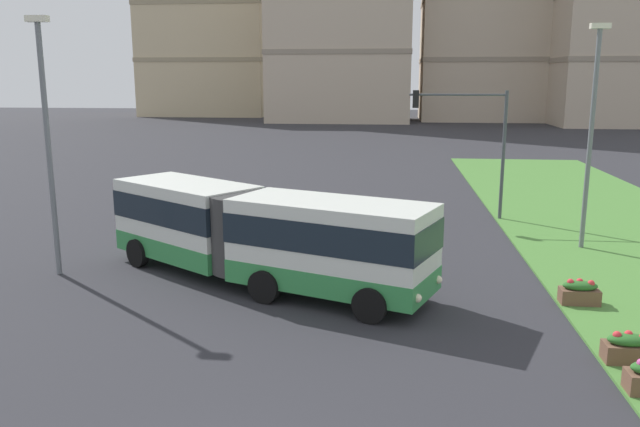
{
  "coord_description": "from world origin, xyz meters",
  "views": [
    {
      "loc": [
        2.62,
        -8.05,
        6.53
      ],
      "look_at": [
        0.38,
        12.21,
        2.2
      ],
      "focal_mm": 35.83,
      "sensor_mm": 36.0,
      "label": 1
    }
  ],
  "objects_px": {
    "flower_planter_2": "(628,348)",
    "flower_planter_3": "(580,292)",
    "car_navy_sedan": "(210,200)",
    "streetlight_median": "(591,128)",
    "streetlight_left": "(47,137)",
    "articulated_bus": "(258,233)",
    "apartment_tower_west": "(207,9)",
    "traffic_light_far_right": "(472,131)"
  },
  "relations": [
    {
      "from": "flower_planter_2",
      "to": "flower_planter_3",
      "type": "bearing_deg",
      "value": 90.0
    },
    {
      "from": "car_navy_sedan",
      "to": "streetlight_median",
      "type": "relative_size",
      "value": 0.53
    },
    {
      "from": "car_navy_sedan",
      "to": "streetlight_left",
      "type": "height_order",
      "value": "streetlight_left"
    },
    {
      "from": "articulated_bus",
      "to": "car_navy_sedan",
      "type": "relative_size",
      "value": 2.53
    },
    {
      "from": "car_navy_sedan",
      "to": "apartment_tower_west",
      "type": "bearing_deg",
      "value": 105.78
    },
    {
      "from": "car_navy_sedan",
      "to": "traffic_light_far_right",
      "type": "height_order",
      "value": "traffic_light_far_right"
    },
    {
      "from": "traffic_light_far_right",
      "to": "streetlight_median",
      "type": "bearing_deg",
      "value": -53.06
    },
    {
      "from": "streetlight_left",
      "to": "traffic_light_far_right",
      "type": "bearing_deg",
      "value": 34.84
    },
    {
      "from": "flower_planter_2",
      "to": "streetlight_median",
      "type": "xyz_separation_m",
      "value": [
        1.9,
        10.56,
        4.26
      ]
    },
    {
      "from": "traffic_light_far_right",
      "to": "streetlight_left",
      "type": "xyz_separation_m",
      "value": [
        -14.83,
        -10.32,
        0.51
      ]
    },
    {
      "from": "car_navy_sedan",
      "to": "apartment_tower_west",
      "type": "relative_size",
      "value": 0.12
    },
    {
      "from": "car_navy_sedan",
      "to": "streetlight_median",
      "type": "bearing_deg",
      "value": -15.82
    },
    {
      "from": "flower_planter_2",
      "to": "traffic_light_far_right",
      "type": "height_order",
      "value": "traffic_light_far_right"
    },
    {
      "from": "flower_planter_2",
      "to": "flower_planter_3",
      "type": "height_order",
      "value": "same"
    },
    {
      "from": "streetlight_median",
      "to": "apartment_tower_west",
      "type": "height_order",
      "value": "apartment_tower_west"
    },
    {
      "from": "flower_planter_3",
      "to": "apartment_tower_west",
      "type": "distance_m",
      "value": 104.84
    },
    {
      "from": "articulated_bus",
      "to": "traffic_light_far_right",
      "type": "height_order",
      "value": "traffic_light_far_right"
    },
    {
      "from": "car_navy_sedan",
      "to": "flower_planter_2",
      "type": "distance_m",
      "value": 20.78
    },
    {
      "from": "apartment_tower_west",
      "to": "streetlight_median",
      "type": "bearing_deg",
      "value": -65.82
    },
    {
      "from": "flower_planter_3",
      "to": "apartment_tower_west",
      "type": "xyz_separation_m",
      "value": [
        -38.2,
        95.94,
        18.1
      ]
    },
    {
      "from": "articulated_bus",
      "to": "streetlight_median",
      "type": "bearing_deg",
      "value": 25.11
    },
    {
      "from": "flower_planter_2",
      "to": "articulated_bus",
      "type": "bearing_deg",
      "value": 152.44
    },
    {
      "from": "flower_planter_3",
      "to": "apartment_tower_west",
      "type": "relative_size",
      "value": 0.03
    },
    {
      "from": "streetlight_left",
      "to": "apartment_tower_west",
      "type": "bearing_deg",
      "value": 102.8
    },
    {
      "from": "car_navy_sedan",
      "to": "flower_planter_3",
      "type": "xyz_separation_m",
      "value": [
        14.24,
        -11.18,
        -0.33
      ]
    },
    {
      "from": "flower_planter_2",
      "to": "streetlight_left",
      "type": "bearing_deg",
      "value": 162.54
    },
    {
      "from": "flower_planter_3",
      "to": "traffic_light_far_right",
      "type": "bearing_deg",
      "value": 99.16
    },
    {
      "from": "flower_planter_3",
      "to": "traffic_light_far_right",
      "type": "distance_m",
      "value": 12.35
    },
    {
      "from": "streetlight_left",
      "to": "car_navy_sedan",
      "type": "bearing_deg",
      "value": 76.01
    },
    {
      "from": "streetlight_left",
      "to": "flower_planter_2",
      "type": "bearing_deg",
      "value": -17.46
    },
    {
      "from": "articulated_bus",
      "to": "traffic_light_far_right",
      "type": "xyz_separation_m",
      "value": [
        7.88,
        10.48,
        2.51
      ]
    },
    {
      "from": "car_navy_sedan",
      "to": "streetlight_median",
      "type": "height_order",
      "value": "streetlight_median"
    },
    {
      "from": "flower_planter_2",
      "to": "streetlight_median",
      "type": "distance_m",
      "value": 11.54
    },
    {
      "from": "traffic_light_far_right",
      "to": "flower_planter_2",
      "type": "bearing_deg",
      "value": -83.14
    },
    {
      "from": "car_navy_sedan",
      "to": "traffic_light_far_right",
      "type": "relative_size",
      "value": 0.76
    },
    {
      "from": "car_navy_sedan",
      "to": "flower_planter_3",
      "type": "distance_m",
      "value": 18.11
    },
    {
      "from": "flower_planter_3",
      "to": "traffic_light_far_right",
      "type": "relative_size",
      "value": 0.18
    },
    {
      "from": "car_navy_sedan",
      "to": "traffic_light_far_right",
      "type": "distance_m",
      "value": 12.84
    },
    {
      "from": "flower_planter_3",
      "to": "streetlight_median",
      "type": "relative_size",
      "value": 0.13
    },
    {
      "from": "articulated_bus",
      "to": "traffic_light_far_right",
      "type": "relative_size",
      "value": 1.92
    },
    {
      "from": "car_navy_sedan",
      "to": "flower_planter_3",
      "type": "relative_size",
      "value": 4.12
    },
    {
      "from": "car_navy_sedan",
      "to": "apartment_tower_west",
      "type": "distance_m",
      "value": 89.86
    }
  ]
}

